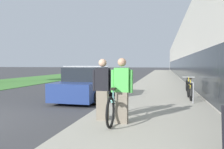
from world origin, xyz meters
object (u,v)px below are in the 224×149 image
(person_rider, at_px, (122,90))
(cruiser_bike_nearest, at_px, (190,90))
(parked_sedan_curbside, at_px, (86,85))
(bike_rack_hoop, at_px, (192,90))
(cruiser_bike_middle, at_px, (188,86))
(person_bystander, at_px, (103,89))
(tandem_bicycle, at_px, (117,105))

(person_rider, height_order, cruiser_bike_nearest, person_rider)
(person_rider, xyz_separation_m, parked_sedan_curbside, (-2.53, 4.18, -0.29))
(bike_rack_hoop, xyz_separation_m, parked_sedan_curbside, (-4.77, 0.37, 0.07))
(cruiser_bike_nearest, bearing_deg, cruiser_bike_middle, 86.12)
(person_bystander, bearing_deg, cruiser_bike_nearest, 57.46)
(bike_rack_hoop, bearing_deg, cruiser_bike_middle, 87.53)
(cruiser_bike_nearest, height_order, cruiser_bike_middle, cruiser_bike_nearest)
(tandem_bicycle, bearing_deg, bike_rack_hoop, 55.36)
(parked_sedan_curbside, bearing_deg, person_bystander, -64.05)
(person_bystander, height_order, cruiser_bike_nearest, person_bystander)
(person_rider, relative_size, parked_sedan_curbside, 0.39)
(cruiser_bike_nearest, height_order, parked_sedan_curbside, parked_sedan_curbside)
(tandem_bicycle, bearing_deg, cruiser_bike_nearest, 60.91)
(person_rider, relative_size, person_bystander, 1.01)
(parked_sedan_curbside, bearing_deg, person_rider, -58.89)
(bike_rack_hoop, relative_size, parked_sedan_curbside, 0.19)
(bike_rack_hoop, bearing_deg, tandem_bicycle, -124.64)
(person_bystander, xyz_separation_m, parked_sedan_curbside, (-1.93, 3.97, -0.28))
(tandem_bicycle, distance_m, bike_rack_hoop, 4.28)
(cruiser_bike_middle, relative_size, parked_sedan_curbside, 0.38)
(cruiser_bike_nearest, distance_m, parked_sedan_curbside, 4.77)
(person_rider, xyz_separation_m, cruiser_bike_middle, (2.39, 7.06, -0.51))
(tandem_bicycle, xyz_separation_m, cruiser_bike_middle, (2.57, 6.77, -0.05))
(bike_rack_hoop, bearing_deg, parked_sedan_curbside, 175.59)
(tandem_bicycle, relative_size, cruiser_bike_middle, 1.47)
(tandem_bicycle, relative_size, cruiser_bike_nearest, 1.38)
(person_bystander, bearing_deg, tandem_bicycle, 11.81)
(cruiser_bike_nearest, bearing_deg, parked_sedan_curbside, -174.74)
(person_rider, distance_m, cruiser_bike_middle, 7.47)
(bike_rack_hoop, height_order, cruiser_bike_middle, cruiser_bike_middle)
(tandem_bicycle, relative_size, bike_rack_hoop, 2.91)
(bike_rack_hoop, xyz_separation_m, cruiser_bike_nearest, (-0.03, 0.80, -0.10))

